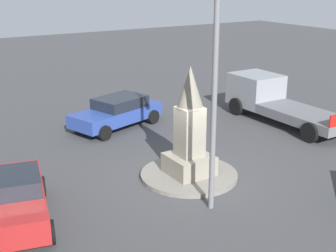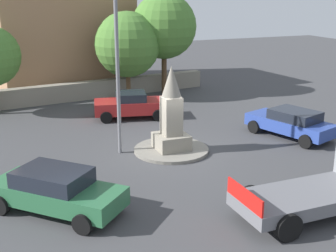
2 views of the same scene
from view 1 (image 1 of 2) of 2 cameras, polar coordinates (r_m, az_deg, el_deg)
name	(u,v)px [view 1 (image 1 of 2)]	position (r m, az deg, el deg)	size (l,w,h in m)	color
ground_plane	(189,177)	(15.87, 2.58, -6.24)	(80.00, 80.00, 0.00)	#424244
traffic_island	(189,175)	(15.84, 2.59, -6.01)	(3.29, 3.29, 0.14)	gray
monument	(190,131)	(15.26, 2.67, -0.64)	(1.39, 1.39, 3.67)	gray
streetlamp	(216,56)	(12.49, 5.86, 8.60)	(2.69, 0.28, 7.48)	slate
car_blue_waiting	(117,112)	(20.75, -6.24, 1.76)	(2.91, 4.55, 1.36)	#2D479E
car_red_parked_left	(12,198)	(13.47, -18.65, -8.42)	(4.29, 2.68, 1.45)	#B22323
truck_grey_near_island	(273,99)	(22.34, 12.74, 3.20)	(6.40, 2.24, 1.94)	gray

